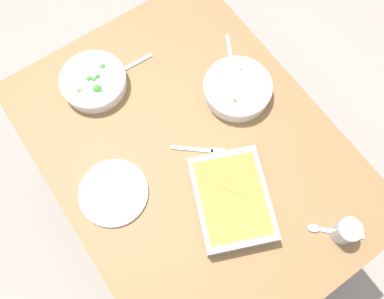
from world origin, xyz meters
name	(u,v)px	position (x,y,z in m)	size (l,w,h in m)	color
ground_plane	(192,200)	(0.00, 0.00, 0.00)	(6.00, 6.00, 0.00)	#9E9389
dining_table	(192,158)	(0.00, 0.00, 0.65)	(1.20, 0.90, 0.74)	olive
stew_bowl	(237,89)	(-0.08, 0.25, 0.77)	(0.24, 0.24, 0.06)	white
broccoli_bowl	(94,81)	(-0.39, -0.14, 0.77)	(0.23, 0.23, 0.06)	white
baking_dish	(231,200)	(0.22, 0.00, 0.77)	(0.36, 0.32, 0.06)	silver
drink_cup	(345,231)	(0.49, 0.22, 0.78)	(0.07, 0.07, 0.08)	#B2BCC6
side_plate	(114,193)	(-0.02, -0.29, 0.75)	(0.22, 0.22, 0.01)	white
spoon_by_stew	(231,61)	(-0.20, 0.31, 0.74)	(0.16, 0.10, 0.01)	silver
spoon_by_broccoli	(124,69)	(-0.39, -0.02, 0.74)	(0.03, 0.18, 0.01)	silver
spoon_spare	(327,231)	(0.46, 0.19, 0.74)	(0.14, 0.14, 0.01)	silver
fork_on_table	(202,150)	(0.02, 0.02, 0.74)	(0.13, 0.15, 0.01)	silver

